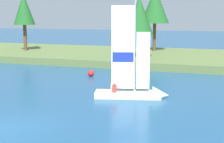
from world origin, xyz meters
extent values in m
plane|color=navy|center=(0.00, 0.00, 0.00)|extent=(200.00, 200.00, 0.00)
cube|color=#5B703D|center=(0.00, 25.14, 0.37)|extent=(80.00, 15.23, 0.75)
cylinder|color=brown|center=(-14.61, 23.78, 2.39)|extent=(0.43, 0.43, 3.28)
cone|color=#1E5B23|center=(-14.61, 23.78, 6.04)|extent=(2.71, 2.71, 4.02)
cylinder|color=brown|center=(0.95, 21.56, 1.90)|extent=(0.24, 0.24, 2.30)
cone|color=#1E5B23|center=(0.95, 21.56, 5.12)|extent=(3.15, 3.15, 4.15)
cylinder|color=brown|center=(1.29, 28.48, 2.49)|extent=(0.40, 0.40, 3.48)
cone|color=#1E5B23|center=(1.29, 28.48, 6.44)|extent=(3.59, 3.59, 4.42)
cube|color=silver|center=(3.69, 7.32, 0.19)|extent=(4.38, 2.24, 0.38)
cone|color=silver|center=(5.73, 7.83, 0.19)|extent=(1.29, 1.35, 1.13)
cylinder|color=#B7B7BC|center=(4.10, 7.43, 3.32)|extent=(0.08, 0.08, 5.89)
cube|color=white|center=(3.38, 7.25, 3.23)|extent=(1.44, 0.39, 5.20)
cube|color=#1E33B2|center=(3.38, 7.25, 2.61)|extent=(1.30, 0.36, 0.62)
cube|color=white|center=(4.61, 7.55, 2.39)|extent=(0.84, 0.24, 3.62)
cylinder|color=#B7B7BC|center=(3.38, 7.25, 0.60)|extent=(1.44, 0.41, 0.06)
cube|color=red|center=(2.94, 6.85, 0.62)|extent=(0.32, 0.26, 0.49)
sphere|color=tan|center=(2.94, 6.85, 0.97)|extent=(0.20, 0.20, 0.20)
cube|color=silver|center=(2.69, 7.36, 0.63)|extent=(0.32, 0.26, 0.51)
sphere|color=tan|center=(2.69, 7.36, 1.00)|extent=(0.20, 0.20, 0.20)
sphere|color=red|center=(-1.29, 13.29, 0.27)|extent=(0.54, 0.54, 0.54)
camera|label=1|loc=(9.06, -12.10, 5.22)|focal=51.59mm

